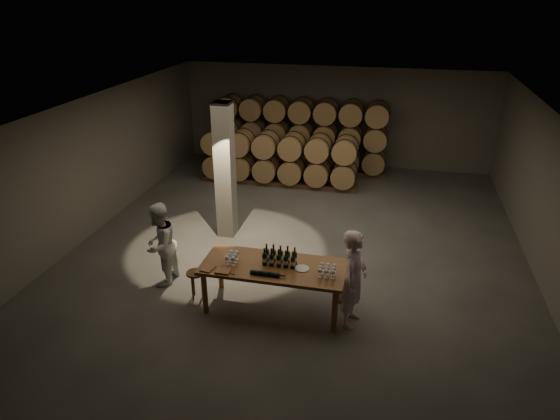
% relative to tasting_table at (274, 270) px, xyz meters
% --- Properties ---
extents(room, '(12.00, 12.00, 12.00)m').
position_rel_tasting_table_xyz_m(room, '(-1.80, 2.70, 0.80)').
color(room, '#4B4946').
rests_on(room, ground).
extents(tasting_table, '(2.60, 1.10, 0.90)m').
position_rel_tasting_table_xyz_m(tasting_table, '(0.00, 0.00, 0.00)').
color(tasting_table, brown).
rests_on(tasting_table, ground).
extents(barrel_stack_back, '(5.48, 0.95, 2.31)m').
position_rel_tasting_table_xyz_m(barrel_stack_back, '(-0.96, 7.70, 0.40)').
color(barrel_stack_back, brown).
rests_on(barrel_stack_back, ground).
extents(barrel_stack_front, '(4.70, 0.95, 1.57)m').
position_rel_tasting_table_xyz_m(barrel_stack_front, '(-1.35, 6.30, 0.03)').
color(barrel_stack_front, brown).
rests_on(barrel_stack_front, ground).
extents(bottle_cluster, '(0.61, 0.24, 0.35)m').
position_rel_tasting_table_xyz_m(bottle_cluster, '(0.10, 0.06, 0.23)').
color(bottle_cluster, black).
rests_on(bottle_cluster, tasting_table).
extents(lying_bottles, '(0.62, 0.08, 0.08)m').
position_rel_tasting_table_xyz_m(lying_bottles, '(-0.05, -0.36, 0.14)').
color(lying_bottles, black).
rests_on(lying_bottles, tasting_table).
extents(glass_cluster_left, '(0.20, 0.31, 0.19)m').
position_rel_tasting_table_xyz_m(glass_cluster_left, '(-0.76, -0.05, 0.24)').
color(glass_cluster_left, silver).
rests_on(glass_cluster_left, tasting_table).
extents(glass_cluster_right, '(0.30, 0.30, 0.17)m').
position_rel_tasting_table_xyz_m(glass_cluster_right, '(0.98, -0.09, 0.23)').
color(glass_cluster_right, silver).
rests_on(glass_cluster_right, tasting_table).
extents(plate, '(0.26, 0.26, 0.01)m').
position_rel_tasting_table_xyz_m(plate, '(0.52, -0.00, 0.11)').
color(plate, silver).
rests_on(plate, tasting_table).
extents(notebook_near, '(0.26, 0.21, 0.03)m').
position_rel_tasting_table_xyz_m(notebook_near, '(-0.81, -0.41, 0.12)').
color(notebook_near, '#925A35').
rests_on(notebook_near, tasting_table).
extents(notebook_corner, '(0.24, 0.28, 0.02)m').
position_rel_tasting_table_xyz_m(notebook_corner, '(-1.11, -0.38, 0.12)').
color(notebook_corner, '#925A35').
rests_on(notebook_corner, tasting_table).
extents(pen, '(0.15, 0.02, 0.01)m').
position_rel_tasting_table_xyz_m(pen, '(-0.66, -0.45, 0.11)').
color(pen, black).
rests_on(pen, tasting_table).
extents(stool, '(0.34, 0.34, 0.57)m').
position_rel_tasting_table_xyz_m(stool, '(-1.52, -0.03, -0.33)').
color(stool, brown).
rests_on(stool, ground).
extents(person_man, '(0.54, 0.73, 1.81)m').
position_rel_tasting_table_xyz_m(person_man, '(1.44, -0.12, 0.11)').
color(person_man, silver).
rests_on(person_man, ground).
extents(person_woman, '(0.67, 0.85, 1.71)m').
position_rel_tasting_table_xyz_m(person_woman, '(-2.38, 0.35, 0.06)').
color(person_woman, white).
rests_on(person_woman, ground).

